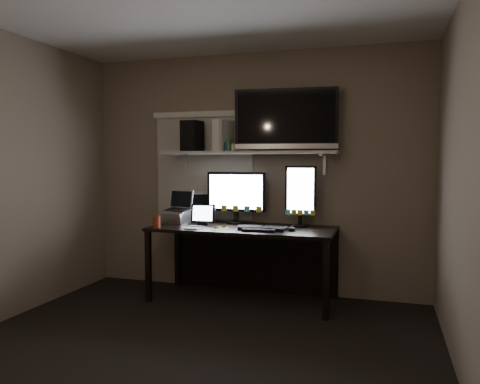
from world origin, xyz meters
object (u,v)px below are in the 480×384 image
at_px(monitor_portrait, 301,196).
at_px(speaker, 192,136).
at_px(mouse, 292,229).
at_px(tv, 286,120).
at_px(cup, 157,222).
at_px(keyboard, 262,228).
at_px(game_console, 223,136).
at_px(desk, 246,243).
at_px(monitor_landscape, 236,197).
at_px(tablet, 203,215).
at_px(laptop, 177,207).

relative_size(monitor_portrait, speaker, 1.92).
relative_size(mouse, tv, 0.10).
distance_m(cup, tv, 1.63).
bearing_deg(keyboard, monitor_portrait, 39.96).
xyz_separation_m(mouse, game_console, (-0.78, 0.29, 0.89)).
bearing_deg(game_console, cup, -124.66).
height_order(keyboard, cup, cup).
bearing_deg(desk, monitor_landscape, 142.51).
relative_size(tablet, tv, 0.24).
xyz_separation_m(keyboard, laptop, (-0.96, 0.17, 0.15)).
bearing_deg(speaker, monitor_portrait, 6.75).
xyz_separation_m(tv, speaker, (-0.99, -0.04, -0.15)).
height_order(cup, speaker, speaker).
xyz_separation_m(monitor_portrait, tablet, (-0.96, -0.17, -0.20)).
bearing_deg(tv, game_console, 177.35).
relative_size(keyboard, mouse, 4.54).
relative_size(game_console, speaker, 1.00).
bearing_deg(game_console, tablet, -116.31).
bearing_deg(game_console, monitor_portrait, 14.38).
relative_size(monitor_landscape, mouse, 5.96).
distance_m(tablet, laptop, 0.31).
xyz_separation_m(cup, tv, (1.19, 0.48, 1.00)).
bearing_deg(tv, keyboard, -119.59).
height_order(monitor_portrait, laptop, monitor_portrait).
bearing_deg(game_console, tv, 16.93).
xyz_separation_m(laptop, tv, (1.11, 0.16, 0.89)).
relative_size(desk, tablet, 7.43).
xyz_separation_m(desk, keyboard, (0.23, -0.23, 0.19)).
bearing_deg(monitor_landscape, keyboard, -41.60).
relative_size(tv, game_console, 3.23).
xyz_separation_m(desk, cup, (-0.81, -0.38, 0.23)).
bearing_deg(speaker, laptop, -126.48).
xyz_separation_m(mouse, tablet, (-0.93, 0.12, 0.09)).
distance_m(cup, game_console, 1.11).
xyz_separation_m(desk, game_console, (-0.27, 0.08, 1.09)).
height_order(tablet, laptop, laptop).
relative_size(desk, keyboard, 3.77).
bearing_deg(speaker, game_console, 8.48).
bearing_deg(desk, tablet, -167.11).
bearing_deg(keyboard, game_console, 144.51).
bearing_deg(tv, cup, -162.73).
height_order(monitor_landscape, mouse, monitor_landscape).
bearing_deg(mouse, speaker, 148.76).
height_order(laptop, cup, laptop).
bearing_deg(monitor_portrait, desk, -173.85).
bearing_deg(cup, speaker, 66.11).
height_order(desk, mouse, mouse).
distance_m(monitor_portrait, keyboard, 0.52).
xyz_separation_m(monitor_portrait, keyboard, (-0.31, -0.30, -0.29)).
relative_size(laptop, game_console, 1.06).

